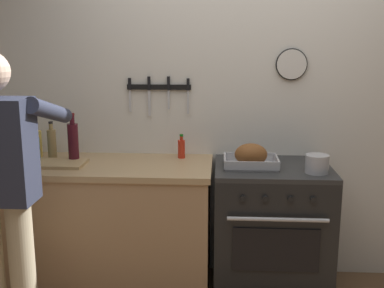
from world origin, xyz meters
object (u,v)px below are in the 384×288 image
Objects in this scene: stove at (271,230)px; person_cook at (1,184)px; saucepan at (317,164)px; bottle_wine_red at (73,141)px; bottle_hot_sauce at (181,148)px; roasting_pan at (251,157)px; bottle_vinegar at (52,143)px; bottle_dish_soap at (35,148)px; bottle_cooking_oil at (37,143)px; cutting_board at (58,164)px.

person_cook is at bearing -156.34° from stove.
saucepan is at bearing -29.99° from stove.
bottle_wine_red is (-1.60, 0.19, 0.08)m from saucepan.
saucepan is at bearing -20.91° from bottle_hot_sauce.
roasting_pan is (1.38, 0.64, 0.01)m from person_cook.
bottle_wine_red is at bearing -8.63° from person_cook.
person_cook is at bearing -90.25° from bottle_vinegar.
bottle_hot_sauce is 0.64× the size of bottle_vinegar.
bottle_vinegar is (0.10, 0.07, 0.02)m from bottle_dish_soap.
bottle_vinegar is at bearing 171.71° from saucepan.
bottle_cooking_oil is 0.14m from bottle_vinegar.
cutting_board is at bearing -125.93° from bottle_wine_red.
bottle_hot_sauce is at bearing 159.09° from saucepan.
cutting_board is 0.22m from bottle_vinegar.
bottle_dish_soap is (-0.19, 0.10, 0.08)m from cutting_board.
saucepan is 0.60× the size of bottle_cooking_oil.
bottle_vinegar is (0.13, -0.05, 0.01)m from bottle_cooking_oil.
person_cook is (-1.53, -0.67, 0.50)m from stove.
bottle_hot_sauce is 0.80× the size of bottle_dish_soap.
roasting_pan is 0.52m from bottle_hot_sauce.
person_cook is 1.25m from bottle_hot_sauce.
bottle_hot_sauce is at bearing 10.92° from bottle_wine_red.
bottle_dish_soap is (-0.09, 0.71, 0.04)m from person_cook.
bottle_wine_red reaches higher than bottle_hot_sauce.
person_cook is 0.74m from bottle_wine_red.
stove is 3.69× the size of bottle_cooking_oil.
bottle_hot_sauce is at bearing 155.42° from roasting_pan.
person_cook is 1.52m from roasting_pan.
bottle_cooking_oil reaches higher than saucepan.
bottle_cooking_oil is at bearing 135.13° from cutting_board.
roasting_pan is 2.07× the size of bottle_hot_sauce.
bottle_vinegar is (-1.52, 0.11, 0.56)m from stove.
bottle_cooking_oil is at bearing 104.24° from bottle_dish_soap.
saucepan is 0.94m from bottle_hot_sauce.
cutting_board reaches higher than stove.
bottle_dish_soap is 0.63× the size of bottle_wine_red.
bottle_cooking_oil is at bearing 13.70° from person_cook.
saucepan is 1.68m from cutting_board.
bottle_cooking_oil is (-1.03, -0.02, 0.03)m from bottle_hot_sauce.
cutting_board is 1.08× the size of bottle_wine_red.
saucepan is at bearing -8.29° from bottle_vinegar.
bottle_hot_sauce is at bearing 163.17° from stove.
bottle_vinegar is (-0.17, 0.06, -0.03)m from bottle_wine_red.
stove is 1.47m from bottle_wine_red.
bottle_hot_sauce is 1.03m from bottle_cooking_oil.
stove is 1.71m from bottle_dish_soap.
person_cook is 4.61× the size of cutting_board.
bottle_wine_red is 1.36× the size of bottle_cooking_oil.
bottle_hot_sauce is (0.80, 0.25, 0.06)m from cutting_board.
person_cook is 11.35× the size of saucepan.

